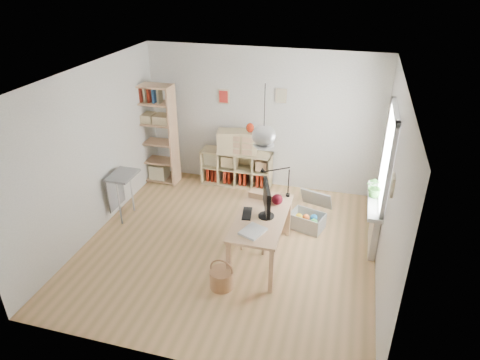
% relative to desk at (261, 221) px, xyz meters
% --- Properties ---
extents(ground, '(4.50, 4.50, 0.00)m').
position_rel_desk_xyz_m(ground, '(-0.55, 0.15, -0.66)').
color(ground, tan).
rests_on(ground, ground).
extents(room_shell, '(4.50, 4.50, 4.50)m').
position_rel_desk_xyz_m(room_shell, '(-0.00, 0.00, 1.34)').
color(room_shell, white).
rests_on(room_shell, ground).
extents(window_unit, '(0.07, 1.16, 1.46)m').
position_rel_desk_xyz_m(window_unit, '(1.68, 0.75, 0.89)').
color(window_unit, white).
rests_on(window_unit, ground).
extents(radiator, '(0.10, 0.80, 0.80)m').
position_rel_desk_xyz_m(radiator, '(1.64, 0.75, -0.26)').
color(radiator, silver).
rests_on(radiator, ground).
extents(windowsill, '(0.22, 1.20, 0.06)m').
position_rel_desk_xyz_m(windowsill, '(1.59, 0.75, 0.17)').
color(windowsill, silver).
rests_on(windowsill, radiator).
extents(desk, '(0.70, 1.50, 0.75)m').
position_rel_desk_xyz_m(desk, '(0.00, 0.00, 0.00)').
color(desk, tan).
rests_on(desk, ground).
extents(cube_shelf, '(1.40, 0.38, 0.72)m').
position_rel_desk_xyz_m(cube_shelf, '(-1.02, 2.23, -0.36)').
color(cube_shelf, '#D4BC8C').
rests_on(cube_shelf, ground).
extents(tall_bookshelf, '(0.80, 0.38, 2.00)m').
position_rel_desk_xyz_m(tall_bookshelf, '(-2.59, 1.95, 0.43)').
color(tall_bookshelf, tan).
rests_on(tall_bookshelf, ground).
extents(side_table, '(0.40, 0.55, 0.85)m').
position_rel_desk_xyz_m(side_table, '(-2.59, 0.50, 0.01)').
color(side_table, '#969699').
rests_on(side_table, ground).
extents(chair, '(0.46, 0.46, 0.85)m').
position_rel_desk_xyz_m(chair, '(-0.13, 0.33, -0.17)').
color(chair, '#969699').
rests_on(chair, ground).
extents(wicker_basket, '(0.34, 0.33, 0.46)m').
position_rel_desk_xyz_m(wicker_basket, '(-0.38, -0.79, -0.51)').
color(wicker_basket, '#AF764F').
rests_on(wicker_basket, ground).
extents(storage_chest, '(0.70, 0.75, 0.58)m').
position_rel_desk_xyz_m(storage_chest, '(0.60, 1.05, -0.47)').
color(storage_chest, silver).
rests_on(storage_chest, ground).
extents(monitor, '(0.23, 0.58, 0.51)m').
position_rel_desk_xyz_m(monitor, '(0.07, -0.00, 0.38)').
color(monitor, black).
rests_on(monitor, desk).
extents(keyboard, '(0.19, 0.37, 0.02)m').
position_rel_desk_xyz_m(keyboard, '(-0.22, -0.01, 0.10)').
color(keyboard, black).
rests_on(keyboard, desk).
extents(task_lamp, '(0.46, 0.17, 0.49)m').
position_rel_desk_xyz_m(task_lamp, '(0.04, 0.61, 0.43)').
color(task_lamp, black).
rests_on(task_lamp, desk).
extents(yarn_ball, '(0.17, 0.17, 0.17)m').
position_rel_desk_xyz_m(yarn_ball, '(0.15, 0.39, 0.18)').
color(yarn_ball, '#46090D').
rests_on(yarn_ball, desk).
extents(paper_tray, '(0.38, 0.41, 0.03)m').
position_rel_desk_xyz_m(paper_tray, '(-0.02, -0.44, 0.11)').
color(paper_tray, silver).
rests_on(paper_tray, desk).
extents(drawer_chest, '(0.82, 0.49, 0.44)m').
position_rel_desk_xyz_m(drawer_chest, '(-0.98, 2.19, 0.28)').
color(drawer_chest, '#D4BC8C').
rests_on(drawer_chest, cube_shelf).
extents(red_vase, '(0.15, 0.15, 0.18)m').
position_rel_desk_xyz_m(red_vase, '(-0.73, 2.19, 0.59)').
color(red_vase, '#AA230E').
rests_on(red_vase, drawer_chest).
extents(potted_plant, '(0.34, 0.30, 0.33)m').
position_rel_desk_xyz_m(potted_plant, '(1.57, 0.82, 0.37)').
color(potted_plant, '#2F6425').
rests_on(potted_plant, windowsill).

